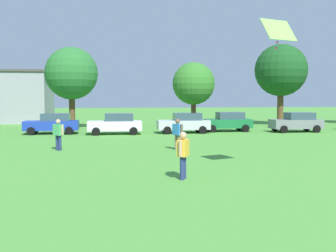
{
  "coord_description": "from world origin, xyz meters",
  "views": [
    {
      "loc": [
        -1.55,
        0.55,
        3.06
      ],
      "look_at": [
        -0.06,
        11.04,
        2.29
      ],
      "focal_mm": 43.5,
      "sensor_mm": 36.0,
      "label": 1
    }
  ],
  "objects_px": {
    "bystander_near_trees": "(58,132)",
    "parked_car_silver_2": "(184,123)",
    "bystander_midfield": "(178,132)",
    "kite": "(279,31)",
    "tree_center_right": "(281,70)",
    "parked_car_white_1": "(116,124)",
    "parked_car_gray_4": "(297,122)",
    "tree_left": "(71,74)",
    "parked_car_green_3": "(227,122)",
    "tree_center_left": "(194,84)",
    "adult_bystander": "(183,151)",
    "parked_car_blue_0": "(53,123)"
  },
  "relations": [
    {
      "from": "bystander_midfield",
      "to": "kite",
      "type": "bearing_deg",
      "value": -11.84
    },
    {
      "from": "parked_car_gray_4",
      "to": "tree_left",
      "type": "relative_size",
      "value": 0.56
    },
    {
      "from": "bystander_midfield",
      "to": "parked_car_blue_0",
      "type": "xyz_separation_m",
      "value": [
        -8.46,
        11.3,
        -0.2
      ]
    },
    {
      "from": "tree_left",
      "to": "tree_center_left",
      "type": "height_order",
      "value": "tree_left"
    },
    {
      "from": "bystander_midfield",
      "to": "kite",
      "type": "xyz_separation_m",
      "value": [
        2.61,
        -7.76,
        4.5
      ]
    },
    {
      "from": "kite",
      "to": "parked_car_white_1",
      "type": "xyz_separation_m",
      "value": [
        -5.97,
        18.0,
        -4.7
      ]
    },
    {
      "from": "bystander_midfield",
      "to": "tree_left",
      "type": "xyz_separation_m",
      "value": [
        -7.37,
        16.56,
        4.13
      ]
    },
    {
      "from": "kite",
      "to": "tree_center_left",
      "type": "xyz_separation_m",
      "value": [
        1.49,
        23.21,
        -1.3
      ]
    },
    {
      "from": "parked_car_white_1",
      "to": "tree_left",
      "type": "xyz_separation_m",
      "value": [
        -4.0,
        6.32,
        4.33
      ]
    },
    {
      "from": "bystander_near_trees",
      "to": "parked_car_white_1",
      "type": "height_order",
      "value": "bystander_near_trees"
    },
    {
      "from": "tree_center_right",
      "to": "kite",
      "type": "bearing_deg",
      "value": -113.75
    },
    {
      "from": "tree_center_left",
      "to": "tree_center_right",
      "type": "height_order",
      "value": "tree_center_right"
    },
    {
      "from": "kite",
      "to": "tree_center_left",
      "type": "height_order",
      "value": "tree_center_left"
    },
    {
      "from": "parked_car_gray_4",
      "to": "tree_center_right",
      "type": "xyz_separation_m",
      "value": [
        2.03,
        8.14,
        4.93
      ]
    },
    {
      "from": "tree_center_right",
      "to": "parked_car_white_1",
      "type": "bearing_deg",
      "value": -155.07
    },
    {
      "from": "adult_bystander",
      "to": "parked_car_green_3",
      "type": "relative_size",
      "value": 0.41
    },
    {
      "from": "bystander_midfield",
      "to": "tree_left",
      "type": "height_order",
      "value": "tree_left"
    },
    {
      "from": "parked_car_blue_0",
      "to": "parked_car_gray_4",
      "type": "bearing_deg",
      "value": 176.96
    },
    {
      "from": "bystander_midfield",
      "to": "parked_car_silver_2",
      "type": "relative_size",
      "value": 0.41
    },
    {
      "from": "parked_car_white_1",
      "to": "parked_car_silver_2",
      "type": "xyz_separation_m",
      "value": [
        5.67,
        0.3,
        0.0
      ]
    },
    {
      "from": "bystander_near_trees",
      "to": "adult_bystander",
      "type": "bearing_deg",
      "value": 166.96
    },
    {
      "from": "parked_car_green_3",
      "to": "tree_center_left",
      "type": "xyz_separation_m",
      "value": [
        -2.22,
        3.81,
        3.4
      ]
    },
    {
      "from": "adult_bystander",
      "to": "parked_car_gray_4",
      "type": "bearing_deg",
      "value": -8.98
    },
    {
      "from": "parked_car_blue_0",
      "to": "parked_car_gray_4",
      "type": "xyz_separation_m",
      "value": [
        20.53,
        -1.09,
        0.0
      ]
    },
    {
      "from": "kite",
      "to": "parked_car_blue_0",
      "type": "relative_size",
      "value": 0.35
    },
    {
      "from": "parked_car_gray_4",
      "to": "adult_bystander",
      "type": "bearing_deg",
      "value": 54.21
    },
    {
      "from": "bystander_near_trees",
      "to": "bystander_midfield",
      "type": "distance_m",
      "value": 6.76
    },
    {
      "from": "kite",
      "to": "parked_car_green_3",
      "type": "bearing_deg",
      "value": 79.16
    },
    {
      "from": "bystander_near_trees",
      "to": "parked_car_green_3",
      "type": "relative_size",
      "value": 0.41
    },
    {
      "from": "bystander_near_trees",
      "to": "bystander_midfield",
      "type": "bearing_deg",
      "value": -141.67
    },
    {
      "from": "parked_car_silver_2",
      "to": "bystander_midfield",
      "type": "bearing_deg",
      "value": 77.67
    },
    {
      "from": "adult_bystander",
      "to": "bystander_near_trees",
      "type": "height_order",
      "value": "bystander_near_trees"
    },
    {
      "from": "bystander_near_trees",
      "to": "parked_car_silver_2",
      "type": "bearing_deg",
      "value": -87.8
    },
    {
      "from": "bystander_near_trees",
      "to": "tree_center_right",
      "type": "relative_size",
      "value": 0.21
    },
    {
      "from": "tree_left",
      "to": "kite",
      "type": "bearing_deg",
      "value": -67.7
    },
    {
      "from": "parked_car_white_1",
      "to": "tree_center_left",
      "type": "relative_size",
      "value": 0.68
    },
    {
      "from": "bystander_midfield",
      "to": "tree_center_left",
      "type": "xyz_separation_m",
      "value": [
        4.1,
        15.45,
        3.2
      ]
    },
    {
      "from": "adult_bystander",
      "to": "tree_center_right",
      "type": "xyz_separation_m",
      "value": [
        15.25,
        26.47,
        4.74
      ]
    },
    {
      "from": "tree_left",
      "to": "parked_car_green_3",
      "type": "bearing_deg",
      "value": -19.76
    },
    {
      "from": "bystander_midfield",
      "to": "tree_left",
      "type": "distance_m",
      "value": 18.59
    },
    {
      "from": "parked_car_silver_2",
      "to": "tree_center_left",
      "type": "bearing_deg",
      "value": -110.11
    },
    {
      "from": "parked_car_blue_0",
      "to": "tree_center_left",
      "type": "distance_m",
      "value": 13.66
    },
    {
      "from": "bystander_midfield",
      "to": "kite",
      "type": "relative_size",
      "value": 1.2
    },
    {
      "from": "bystander_near_trees",
      "to": "parked_car_blue_0",
      "type": "bearing_deg",
      "value": -35.65
    },
    {
      "from": "parked_car_gray_4",
      "to": "parked_car_blue_0",
      "type": "bearing_deg",
      "value": -3.04
    },
    {
      "from": "adult_bystander",
      "to": "tree_left",
      "type": "bearing_deg",
      "value": 40.97
    },
    {
      "from": "tree_center_left",
      "to": "tree_center_right",
      "type": "bearing_deg",
      "value": 16.21
    },
    {
      "from": "parked_car_silver_2",
      "to": "parked_car_green_3",
      "type": "bearing_deg",
      "value": -164.66
    },
    {
      "from": "bystander_midfield",
      "to": "parked_car_silver_2",
      "type": "distance_m",
      "value": 10.79
    },
    {
      "from": "kite",
      "to": "parked_car_green_3",
      "type": "xyz_separation_m",
      "value": [
        3.72,
        19.41,
        -4.7
      ]
    }
  ]
}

